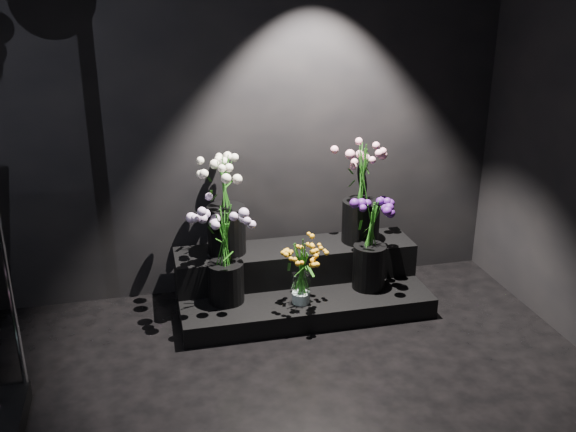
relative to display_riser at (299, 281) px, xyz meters
name	(u,v)px	position (x,y,z in m)	size (l,w,h in m)	color
wall_back	(229,104)	(-0.42, 0.35, 1.24)	(4.00, 4.00, 0.00)	black
display_riser	(299,281)	(0.00, 0.00, 0.00)	(1.74, 0.77, 0.39)	black
bouquet_orange_bells	(301,271)	(-0.06, -0.29, 0.23)	(0.33, 0.33, 0.46)	white
bouquet_lilac	(225,248)	(-0.55, -0.15, 0.38)	(0.40, 0.40, 0.68)	black
bouquet_purple	(370,240)	(0.47, -0.18, 0.35)	(0.32, 0.32, 0.65)	black
bouquet_cream_roses	(225,199)	(-0.50, 0.12, 0.63)	(0.44, 0.44, 0.70)	black
bouquet_pink_roses	(362,190)	(0.49, 0.10, 0.62)	(0.44, 0.44, 0.72)	black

